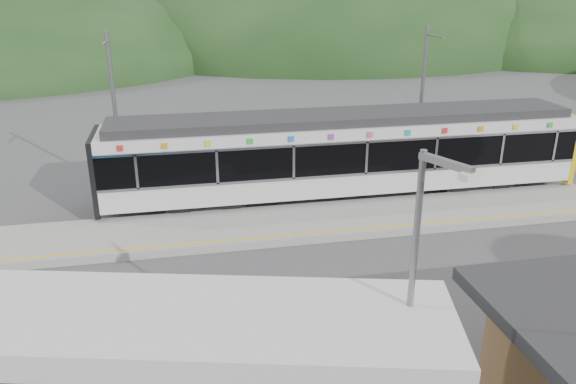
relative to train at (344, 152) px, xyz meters
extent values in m
plane|color=#4C4C4F|center=(-2.48, -6.00, -2.06)|extent=(120.00, 120.00, 0.00)
ellipsoid|color=#1E3D19|center=(13.52, 48.00, -2.06)|extent=(52.00, 39.00, 26.00)
ellipsoid|color=#1E3D19|center=(42.52, 42.00, -2.06)|extent=(44.00, 33.00, 16.00)
cube|color=#9E9E99|center=(-2.48, -2.70, -1.91)|extent=(26.00, 3.20, 0.30)
cube|color=yellow|center=(-2.48, -4.00, -1.76)|extent=(26.00, 0.10, 0.01)
cube|color=black|center=(-6.02, 0.00, -1.76)|extent=(3.20, 2.20, 0.56)
cube|color=black|center=(5.98, 0.00, -1.76)|extent=(3.20, 2.20, 0.56)
cube|color=silver|center=(-0.02, 0.00, -1.02)|extent=(20.00, 2.90, 0.92)
cube|color=black|center=(-0.02, 0.00, 0.16)|extent=(20.00, 2.96, 1.45)
cube|color=silver|center=(-0.02, -1.50, -0.51)|extent=(20.00, 0.05, 0.10)
cube|color=silver|center=(-0.02, -1.50, 0.84)|extent=(20.00, 0.05, 0.10)
cube|color=silver|center=(-0.02, 0.00, 1.11)|extent=(20.00, 2.90, 0.45)
cube|color=#2D2D30|center=(-0.02, 0.00, 1.52)|extent=(19.40, 2.50, 0.36)
cube|color=yellow|center=(10.10, 0.00, -0.16)|extent=(0.24, 2.92, 3.00)
cube|color=black|center=(-10.12, 0.00, -0.16)|extent=(0.20, 2.92, 3.00)
cube|color=silver|center=(-8.52, -1.50, 0.16)|extent=(0.10, 0.05, 1.35)
cube|color=silver|center=(-5.52, -1.50, 0.16)|extent=(0.10, 0.05, 1.35)
cube|color=silver|center=(-2.52, -1.50, 0.16)|extent=(0.10, 0.05, 1.35)
cube|color=silver|center=(0.48, -1.50, 0.16)|extent=(0.10, 0.05, 1.35)
cube|color=silver|center=(3.48, -1.50, 0.16)|extent=(0.10, 0.05, 1.35)
cube|color=silver|center=(6.48, -1.50, 0.16)|extent=(0.10, 0.05, 1.35)
cube|color=silver|center=(8.98, -1.50, 0.16)|extent=(0.10, 0.05, 1.35)
cube|color=red|center=(-9.02, -1.49, 1.12)|extent=(0.22, 0.04, 0.22)
cube|color=orange|center=(-7.42, -1.49, 1.12)|extent=(0.22, 0.04, 0.22)
cube|color=yellow|center=(-5.82, -1.49, 1.12)|extent=(0.22, 0.04, 0.22)
cube|color=green|center=(-4.22, -1.49, 1.12)|extent=(0.22, 0.04, 0.22)
cube|color=blue|center=(-2.62, -1.49, 1.12)|extent=(0.22, 0.04, 0.22)
cube|color=purple|center=(-1.02, -1.49, 1.12)|extent=(0.22, 0.04, 0.22)
cube|color=#E54C8C|center=(0.58, -1.49, 1.12)|extent=(0.22, 0.04, 0.22)
cube|color=#19A5A5|center=(2.18, -1.49, 1.12)|extent=(0.22, 0.04, 0.22)
cube|color=red|center=(3.78, -1.49, 1.12)|extent=(0.22, 0.04, 0.22)
cube|color=orange|center=(5.38, -1.49, 1.12)|extent=(0.22, 0.04, 0.22)
cube|color=yellow|center=(6.98, -1.49, 1.12)|extent=(0.22, 0.04, 0.22)
cube|color=green|center=(8.58, -1.49, 1.12)|extent=(0.22, 0.04, 0.22)
cylinder|color=slate|center=(-9.48, 2.60, 1.44)|extent=(0.18, 0.18, 7.00)
cube|color=slate|center=(-9.48, 1.80, 4.54)|extent=(0.08, 1.80, 0.08)
cylinder|color=slate|center=(4.52, 2.60, 1.44)|extent=(0.18, 0.18, 7.00)
cube|color=slate|center=(4.52, 1.80, 4.54)|extent=(0.08, 1.80, 0.08)
cube|color=black|center=(-8.10, -12.79, 0.26)|extent=(12.51, 5.71, 0.89)
cube|color=silver|center=(-8.10, -12.79, 0.98)|extent=(12.50, 5.67, 0.55)
cylinder|color=slate|center=(-2.88, -13.66, 1.10)|extent=(0.12, 0.12, 6.34)
cube|color=slate|center=(-2.88, -14.13, 4.17)|extent=(0.54, 1.01, 0.12)
cube|color=silver|center=(-2.88, -14.61, 4.08)|extent=(0.39, 0.31, 0.12)
camera|label=1|loc=(-6.86, -22.01, 6.96)|focal=35.00mm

